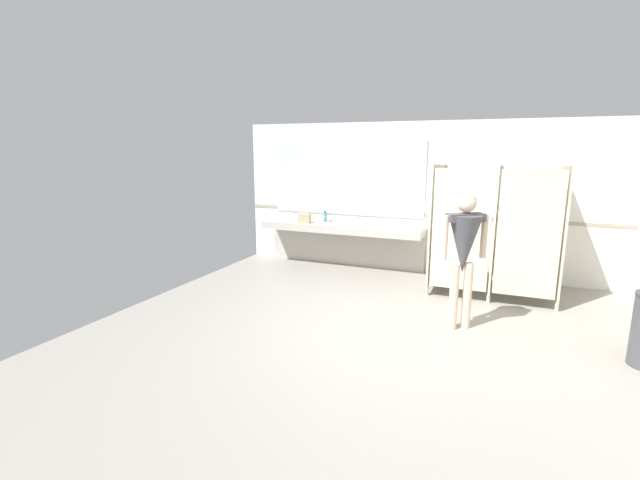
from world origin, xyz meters
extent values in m
cube|color=gray|center=(0.00, 0.00, -0.05)|extent=(7.04, 6.86, 0.10)
cube|color=silver|center=(0.00, 3.19, 1.35)|extent=(7.04, 0.12, 2.70)
cube|color=#9E937F|center=(0.00, 3.13, 1.05)|extent=(7.04, 0.01, 0.06)
cube|color=#B2ADA3|center=(-1.48, 2.82, 0.76)|extent=(3.07, 0.59, 0.14)
cube|color=#B2ADA3|center=(-1.48, 3.07, 0.35)|extent=(3.07, 0.08, 0.69)
cube|color=beige|center=(-2.63, 2.79, 0.78)|extent=(0.42, 0.32, 0.11)
cylinder|color=silver|center=(-2.63, 3.02, 0.89)|extent=(0.04, 0.04, 0.11)
cylinder|color=silver|center=(-2.63, 2.97, 0.93)|extent=(0.03, 0.11, 0.03)
sphere|color=silver|center=(-2.56, 3.03, 0.86)|extent=(0.04, 0.04, 0.04)
cube|color=beige|center=(-1.87, 2.79, 0.78)|extent=(0.42, 0.32, 0.11)
cylinder|color=silver|center=(-1.87, 3.02, 0.89)|extent=(0.04, 0.04, 0.11)
cylinder|color=silver|center=(-1.87, 2.97, 0.93)|extent=(0.03, 0.11, 0.03)
sphere|color=silver|center=(-1.80, 3.03, 0.86)|extent=(0.04, 0.04, 0.04)
cube|color=beige|center=(-1.10, 2.79, 0.78)|extent=(0.42, 0.32, 0.11)
cylinder|color=silver|center=(-1.10, 3.02, 0.89)|extent=(0.04, 0.04, 0.11)
cylinder|color=silver|center=(-1.10, 2.97, 0.93)|extent=(0.03, 0.11, 0.03)
sphere|color=silver|center=(-1.03, 3.03, 0.86)|extent=(0.04, 0.04, 0.04)
cube|color=beige|center=(-0.33, 2.79, 0.78)|extent=(0.42, 0.32, 0.11)
cylinder|color=silver|center=(-0.33, 3.02, 0.89)|extent=(0.04, 0.04, 0.11)
cylinder|color=silver|center=(-0.33, 2.97, 0.93)|extent=(0.03, 0.11, 0.03)
sphere|color=silver|center=(-0.26, 3.03, 0.86)|extent=(0.04, 0.04, 0.04)
cube|color=silver|center=(-1.48, 3.12, 1.67)|extent=(2.97, 0.02, 1.38)
cube|color=beige|center=(0.31, 2.43, 1.06)|extent=(0.03, 1.36, 1.88)
cylinder|color=silver|center=(0.31, 1.81, 0.06)|extent=(0.05, 0.05, 0.12)
cube|color=beige|center=(1.21, 2.43, 1.06)|extent=(0.03, 1.36, 1.88)
cylinder|color=silver|center=(1.21, 1.81, 0.06)|extent=(0.05, 0.05, 0.12)
cube|color=beige|center=(2.11, 2.43, 1.06)|extent=(0.03, 1.36, 1.88)
cylinder|color=silver|center=(2.11, 1.81, 0.06)|extent=(0.05, 0.05, 0.12)
cube|color=beige|center=(0.76, 1.78, 1.06)|extent=(0.82, 0.03, 1.78)
cube|color=beige|center=(1.66, 1.78, 1.06)|extent=(0.82, 0.03, 1.78)
cube|color=#B7BABF|center=(1.21, 1.78, 2.02)|extent=(1.85, 0.04, 0.04)
cylinder|color=beige|center=(0.98, 0.72, 0.42)|extent=(0.11, 0.11, 0.85)
cylinder|color=beige|center=(0.82, 0.62, 0.42)|extent=(0.11, 0.11, 0.85)
cone|color=#47474C|center=(0.90, 0.67, 1.08)|extent=(0.55, 0.55, 0.72)
cube|color=#47474C|center=(0.90, 0.67, 1.41)|extent=(0.47, 0.38, 0.10)
cylinder|color=beige|center=(1.12, 0.81, 1.17)|extent=(0.08, 0.08, 0.54)
cylinder|color=beige|center=(0.68, 0.53, 1.17)|extent=(0.08, 0.08, 0.54)
sphere|color=beige|center=(0.90, 0.67, 1.59)|extent=(0.23, 0.23, 0.23)
sphere|color=#A59E93|center=(0.90, 0.68, 1.60)|extent=(0.23, 0.23, 0.23)
cube|color=tan|center=(-2.16, 2.67, 0.93)|extent=(0.23, 0.12, 0.19)
torus|color=tan|center=(-2.16, 2.67, 1.06)|extent=(0.18, 0.02, 0.18)
cylinder|color=teal|center=(-1.88, 2.99, 0.92)|extent=(0.07, 0.07, 0.18)
cylinder|color=black|center=(-1.88, 2.99, 1.03)|extent=(0.03, 0.03, 0.04)
cylinder|color=#B7BABF|center=(0.80, -0.14, 0.00)|extent=(0.14, 0.14, 0.01)
camera|label=1|loc=(1.31, -4.84, 2.23)|focal=24.72mm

